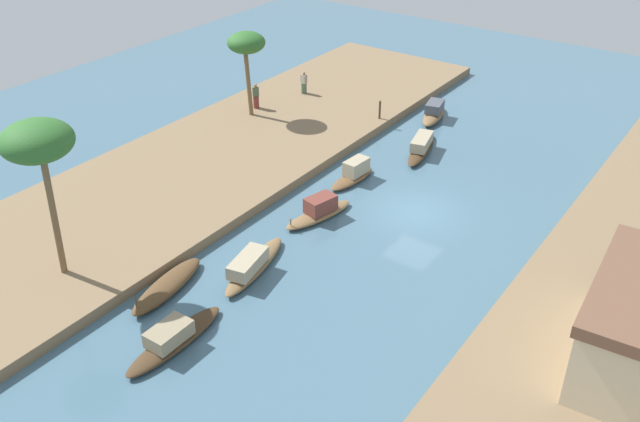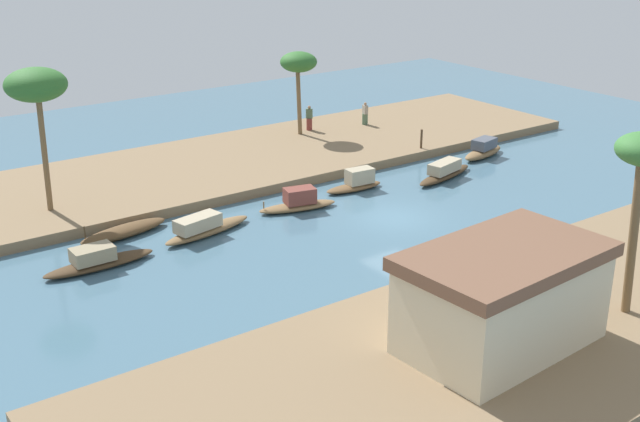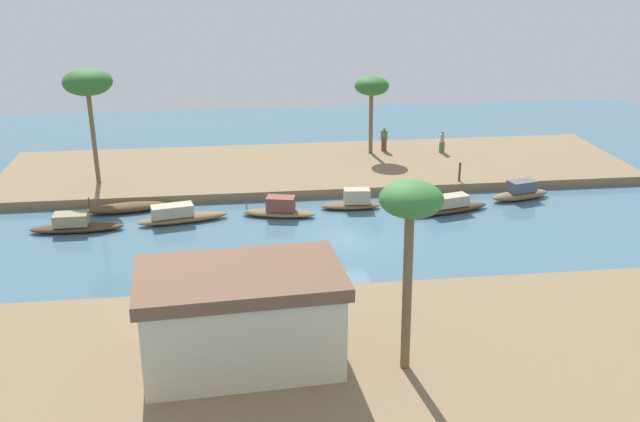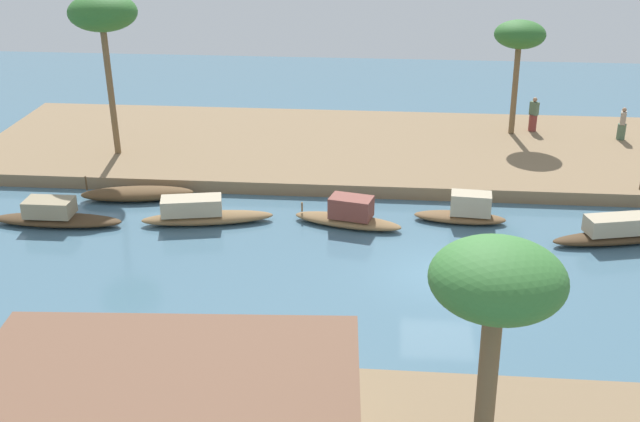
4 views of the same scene
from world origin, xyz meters
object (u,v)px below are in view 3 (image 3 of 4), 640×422
object	(u,v)px
riverside_building	(241,317)
sampan_with_tall_canopy	(126,208)
palm_tree_left_near	(372,87)
sampan_open_hull	(279,209)
mooring_post	(460,172)
palm_tree_right_tall	(411,209)
sampan_downstream_large	(75,225)
sampan_with_red_awning	(449,206)
sampan_near_left_bank	(521,192)
palm_tree_left_far	(88,84)
person_by_mooring	(384,141)
person_on_near_bank	(442,143)
sampan_foreground	(179,215)
sampan_midstream	(353,201)

from	to	relation	value
riverside_building	sampan_with_tall_canopy	bearing A→B (deg)	-74.58
palm_tree_left_near	riverside_building	world-z (taller)	palm_tree_left_near
sampan_with_tall_canopy	riverside_building	size ratio (longest dim) A/B	0.63
sampan_open_hull	mooring_post	size ratio (longest dim) A/B	3.60
palm_tree_right_tall	riverside_building	world-z (taller)	palm_tree_right_tall
sampan_downstream_large	sampan_with_red_awning	bearing A→B (deg)	-179.83
palm_tree_right_tall	riverside_building	size ratio (longest dim) A/B	0.92
sampan_open_hull	sampan_near_left_bank	xyz separation A→B (m)	(-14.72, -1.09, 0.02)
sampan_with_red_awning	mooring_post	distance (m)	4.54
palm_tree_left_near	palm_tree_left_far	distance (m)	18.90
sampan_with_tall_canopy	palm_tree_left_near	xyz separation A→B (m)	(-16.08, -8.87, 4.95)
sampan_downstream_large	sampan_with_red_awning	distance (m)	20.84
person_by_mooring	mooring_post	bearing A→B (deg)	157.65
sampan_open_hull	palm_tree_left_near	size ratio (longest dim) A/B	0.79
person_on_near_bank	palm_tree_right_tall	world-z (taller)	palm_tree_right_tall
person_by_mooring	palm_tree_left_near	xyz separation A→B (m)	(1.07, 0.36, 3.96)
sampan_open_hull	palm_tree_left_far	world-z (taller)	palm_tree_left_far
palm_tree_left_near	palm_tree_right_tall	bearing A→B (deg)	81.44
person_on_near_bank	sampan_downstream_large	bearing A→B (deg)	129.74
sampan_near_left_bank	sampan_with_red_awning	bearing A→B (deg)	5.99
sampan_near_left_bank	sampan_with_tall_canopy	xyz separation A→B (m)	(23.47, -0.78, -0.18)
person_on_near_bank	mooring_post	xyz separation A→B (m)	(0.79, 6.64, -0.07)
sampan_with_tall_canopy	palm_tree_right_tall	bearing A→B (deg)	113.00
sampan_open_hull	sampan_with_tall_canopy	xyz separation A→B (m)	(8.75, -1.87, -0.16)
palm_tree_left_far	sampan_foreground	bearing A→B (deg)	130.70
sampan_with_tall_canopy	person_on_near_bank	xyz separation A→B (m)	(-21.14, -8.21, 0.95)
sampan_foreground	palm_tree_left_near	bearing A→B (deg)	-151.21
palm_tree_left_near	riverside_building	xyz separation A→B (m)	(9.86, 26.80, -2.87)
sampan_with_red_awning	mooring_post	bearing A→B (deg)	-128.64
sampan_midstream	person_by_mooring	xyz separation A→B (m)	(-4.02, -10.35, 0.80)
palm_tree_left_far	palm_tree_right_tall	bearing A→B (deg)	121.48
sampan_near_left_bank	palm_tree_right_tall	bearing A→B (deg)	44.31
sampan_midstream	person_on_near_bank	distance (m)	12.33
palm_tree_right_tall	palm_tree_left_far	bearing A→B (deg)	-58.52
sampan_foreground	person_by_mooring	distance (m)	18.05
person_on_near_bank	palm_tree_left_near	size ratio (longest dim) A/B	0.29
person_by_mooring	palm_tree_left_far	bearing A→B (deg)	60.21
sampan_near_left_bank	riverside_building	distance (m)	24.41
sampan_foreground	palm_tree_left_far	distance (m)	10.26
sampan_open_hull	person_on_near_bank	distance (m)	15.99
sampan_with_red_awning	sampan_downstream_large	bearing A→B (deg)	-13.36
sampan_downstream_large	sampan_midstream	distance (m)	15.57
sampan_midstream	palm_tree_right_tall	world-z (taller)	palm_tree_right_tall
palm_tree_left_far	mooring_post	bearing A→B (deg)	173.88
sampan_foreground	riverside_building	xyz separation A→B (m)	(-3.06, 15.80, 1.92)
sampan_near_left_bank	palm_tree_left_far	bearing A→B (deg)	-23.64
palm_tree_left_far	sampan_downstream_large	bearing A→B (deg)	87.89
sampan_downstream_large	sampan_with_tall_canopy	bearing A→B (deg)	-131.01
sampan_open_hull	sampan_downstream_large	bearing A→B (deg)	17.88
sampan_midstream	mooring_post	bearing A→B (deg)	-154.93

